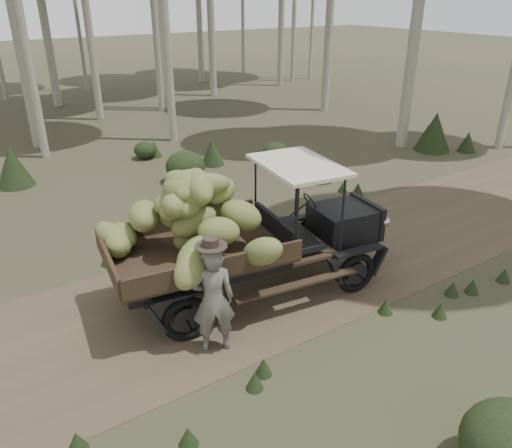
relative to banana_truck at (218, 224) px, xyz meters
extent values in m
plane|color=#473D2B|center=(-0.18, 0.10, -1.58)|extent=(120.00, 120.00, 0.00)
cube|color=brown|center=(-0.18, 0.10, -1.58)|extent=(70.00, 4.00, 0.01)
cube|color=black|center=(2.64, -0.37, -0.48)|extent=(1.23, 1.18, 0.60)
cube|color=black|center=(3.24, -0.45, -0.48)|extent=(0.25, 1.10, 0.68)
cube|color=black|center=(1.12, -0.16, -0.37)|extent=(0.29, 1.54, 0.60)
cube|color=#38281C|center=(-0.40, 0.04, -0.48)|extent=(3.31, 2.37, 0.09)
cube|color=#38281C|center=(-0.27, 1.02, -0.28)|extent=(3.06, 0.47, 0.35)
cube|color=#38281C|center=(-0.53, -0.94, -0.28)|extent=(3.06, 0.47, 0.35)
cube|color=#38281C|center=(-1.93, 0.25, -0.28)|extent=(0.33, 1.97, 0.35)
cube|color=beige|center=(1.59, -0.23, 0.86)|extent=(1.50, 2.02, 0.07)
cube|color=black|center=(0.80, 0.30, -0.90)|extent=(5.02, 0.78, 0.20)
cube|color=black|center=(0.68, -0.53, -0.90)|extent=(5.02, 0.78, 0.20)
torus|color=black|center=(2.54, 0.53, -1.16)|extent=(0.85, 0.26, 0.83)
torus|color=black|center=(2.31, -1.21, -1.16)|extent=(0.85, 0.26, 0.83)
torus|color=black|center=(-0.83, 0.98, -1.16)|extent=(0.85, 0.26, 0.83)
torus|color=black|center=(-1.06, -0.76, -1.16)|extent=(0.85, 0.26, 0.83)
sphere|color=beige|center=(3.40, 0.03, -0.43)|extent=(0.20, 0.20, 0.20)
sphere|color=beige|center=(3.26, -0.95, -0.43)|extent=(0.20, 0.20, 0.20)
ellipsoid|color=olive|center=(-1.65, 0.80, -0.14)|extent=(0.62, 1.00, 0.55)
ellipsoid|color=olive|center=(-0.45, 0.03, 0.14)|extent=(1.04, 0.71, 0.74)
ellipsoid|color=olive|center=(-0.57, 0.19, 0.45)|extent=(1.07, 0.70, 0.64)
ellipsoid|color=olive|center=(-0.38, -0.11, 0.83)|extent=(0.65, 1.02, 0.64)
ellipsoid|color=olive|center=(-1.61, 0.63, -0.23)|extent=(0.71, 0.99, 0.69)
ellipsoid|color=olive|center=(-0.06, 0.25, 0.10)|extent=(1.03, 0.47, 0.67)
ellipsoid|color=olive|center=(-0.58, 0.34, 0.44)|extent=(0.98, 0.67, 0.56)
ellipsoid|color=olive|center=(-0.38, 0.04, 0.82)|extent=(0.76, 0.91, 0.59)
ellipsoid|color=olive|center=(-1.43, 0.86, -0.19)|extent=(0.42, 0.81, 0.44)
ellipsoid|color=olive|center=(-0.61, 0.41, 0.18)|extent=(0.88, 0.84, 0.58)
ellipsoid|color=olive|center=(-0.76, 0.04, 0.52)|extent=(0.82, 1.00, 0.66)
ellipsoid|color=olive|center=(-0.53, 0.03, 0.71)|extent=(1.04, 1.03, 0.67)
ellipsoid|color=olive|center=(-0.73, -0.60, -0.14)|extent=(1.08, 0.88, 0.76)
ellipsoid|color=olive|center=(-1.09, 0.66, 0.17)|extent=(0.84, 1.08, 0.63)
ellipsoid|color=olive|center=(-0.52, 0.04, 0.49)|extent=(0.91, 0.95, 0.49)
ellipsoid|color=olive|center=(-0.20, 0.06, 0.76)|extent=(1.00, 0.58, 0.46)
ellipsoid|color=olive|center=(-0.04, 0.34, -0.20)|extent=(1.09, 0.79, 0.77)
ellipsoid|color=olive|center=(-0.25, -0.50, 0.12)|extent=(0.90, 0.72, 0.60)
ellipsoid|color=olive|center=(-0.66, 0.41, 0.44)|extent=(0.64, 0.88, 0.71)
ellipsoid|color=olive|center=(-0.50, 0.13, 0.71)|extent=(0.89, 1.02, 0.55)
ellipsoid|color=olive|center=(-0.31, 0.19, -0.21)|extent=(1.12, 0.73, 0.78)
ellipsoid|color=olive|center=(0.32, -0.28, 0.19)|extent=(1.03, 0.91, 0.77)
ellipsoid|color=olive|center=(0.17, 0.18, 0.52)|extent=(0.82, 0.67, 0.51)
ellipsoid|color=olive|center=(-0.51, 0.06, 0.82)|extent=(0.86, 1.02, 0.59)
ellipsoid|color=olive|center=(-0.98, -0.93, -0.11)|extent=(1.07, 0.92, 0.83)
ellipsoid|color=olive|center=(0.22, -1.09, -0.13)|extent=(0.82, 1.01, 0.77)
imported|color=#5C5B54|center=(-0.77, -1.20, -0.65)|extent=(0.79, 0.66, 1.86)
cylinder|color=#322923|center=(-0.77, -1.20, 0.30)|extent=(0.64, 0.64, 0.02)
cylinder|color=#322923|center=(-0.77, -1.20, 0.37)|extent=(0.32, 0.32, 0.15)
ellipsoid|color=#233319|center=(2.14, 9.03, -1.27)|extent=(0.74, 0.74, 0.60)
ellipsoid|color=#233319|center=(2.29, 6.14, -1.09)|extent=(1.19, 1.19, 0.95)
ellipsoid|color=#233319|center=(5.56, 6.04, -1.20)|extent=(0.94, 0.94, 0.75)
cone|color=#233319|center=(12.19, 3.42, -1.22)|extent=(0.65, 0.65, 0.72)
cone|color=#233319|center=(-2.11, 8.64, -0.98)|extent=(1.09, 1.09, 1.21)
cone|color=#233319|center=(5.74, 4.01, -1.09)|extent=(0.88, 0.88, 0.97)
cone|color=#233319|center=(2.49, 9.06, -1.30)|extent=(0.50, 0.50, 0.56)
cone|color=#233319|center=(11.26, 4.20, -0.88)|extent=(1.25, 1.25, 1.39)
ellipsoid|color=#233319|center=(2.35, 6.03, -1.21)|extent=(0.89, 0.89, 0.71)
cone|color=#233319|center=(11.14, 4.40, -1.11)|extent=(0.84, 0.84, 0.93)
cone|color=#233319|center=(3.78, 7.18, -1.14)|extent=(0.79, 0.79, 0.87)
cone|color=#233319|center=(5.76, 2.32, -1.35)|extent=(0.41, 0.41, 0.45)
cone|color=#233319|center=(5.73, 2.90, -1.43)|extent=(0.27, 0.27, 0.30)
cone|color=#233319|center=(-2.00, -2.71, -1.43)|extent=(0.27, 0.27, 0.30)
cone|color=#233319|center=(1.47, 2.44, -1.43)|extent=(0.27, 0.27, 0.30)
cone|color=#233319|center=(3.79, -2.32, -1.43)|extent=(0.27, 0.27, 0.30)
cone|color=#233319|center=(-1.38, 2.45, -1.43)|extent=(0.27, 0.27, 0.30)
cone|color=#233319|center=(-0.46, -2.15, -1.43)|extent=(0.27, 0.27, 0.30)
cone|color=#233319|center=(3.01, -2.66, -1.43)|extent=(0.27, 0.27, 0.30)
cone|color=#233319|center=(5.07, -2.58, -1.43)|extent=(0.27, 0.27, 0.30)
cone|color=#233319|center=(4.18, -2.48, -1.43)|extent=(0.27, 0.27, 0.30)
cone|color=#233319|center=(2.43, 2.54, -1.43)|extent=(0.27, 0.27, 0.30)
cone|color=#233319|center=(2.29, -2.04, -1.43)|extent=(0.27, 0.27, 0.30)
cone|color=#233319|center=(-0.74, -2.33, -1.43)|extent=(0.27, 0.27, 0.30)
cone|color=#233319|center=(-3.21, -2.00, -1.43)|extent=(0.27, 0.27, 0.30)
camera|label=1|loc=(-3.80, -7.04, 3.74)|focal=35.00mm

